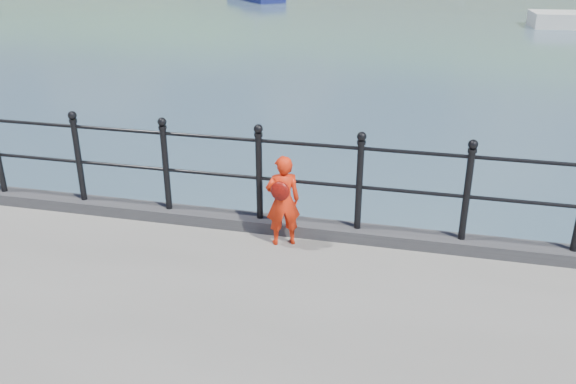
# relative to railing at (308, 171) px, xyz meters

# --- Properties ---
(ground) EXTENTS (600.00, 600.00, 0.00)m
(ground) POSITION_rel_railing_xyz_m (-0.00, 0.15, -1.82)
(ground) COLOR #2D4251
(ground) RESTS_ON ground
(kerb) EXTENTS (60.00, 0.30, 0.15)m
(kerb) POSITION_rel_railing_xyz_m (-0.00, -0.00, -0.75)
(kerb) COLOR #28282B
(kerb) RESTS_ON quay
(railing) EXTENTS (18.11, 0.11, 1.20)m
(railing) POSITION_rel_railing_xyz_m (0.00, 0.00, 0.00)
(railing) COLOR black
(railing) RESTS_ON kerb
(far_shore) EXTENTS (830.00, 200.00, 156.00)m
(far_shore) POSITION_rel_railing_xyz_m (38.34, 239.56, -24.39)
(far_shore) COLOR #333A21
(far_shore) RESTS_ON ground
(child) EXTENTS (0.47, 0.40, 1.09)m
(child) POSITION_rel_railing_xyz_m (-0.23, -0.31, -0.27)
(child) COLOR red
(child) RESTS_ON quay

